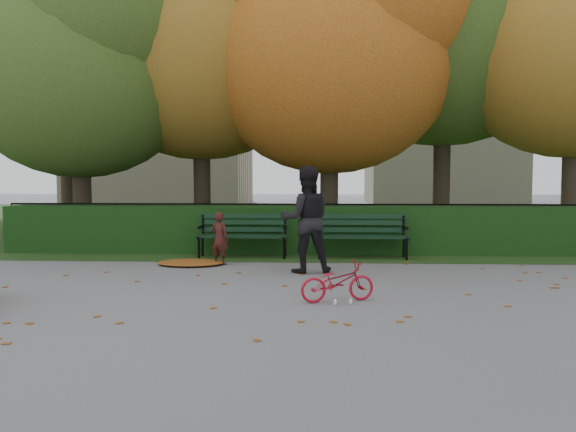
{
  "coord_description": "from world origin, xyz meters",
  "views": [
    {
      "loc": [
        0.17,
        -7.56,
        1.63
      ],
      "look_at": [
        -0.28,
        1.44,
        1.0
      ],
      "focal_mm": 35.0,
      "sensor_mm": 36.0,
      "label": 1
    }
  ],
  "objects_px": {
    "tree_a": "(88,53)",
    "tree_b": "(212,27)",
    "tree_d": "(462,5)",
    "child": "(220,238)",
    "tree_f": "(73,41)",
    "bicycle": "(337,282)",
    "bench_left": "(243,232)",
    "adult": "(306,219)",
    "bench_right": "(362,232)",
    "tree_c": "(344,41)"
  },
  "relations": [
    {
      "from": "tree_a",
      "to": "tree_b",
      "type": "xyz_separation_m",
      "value": [
        2.74,
        1.17,
        0.88
      ]
    },
    {
      "from": "tree_a",
      "to": "tree_d",
      "type": "distance_m",
      "value": 9.33
    },
    {
      "from": "tree_d",
      "to": "child",
      "type": "bearing_deg",
      "value": -140.51
    },
    {
      "from": "tree_f",
      "to": "bicycle",
      "type": "relative_size",
      "value": 9.23
    },
    {
      "from": "bench_left",
      "to": "child",
      "type": "height_order",
      "value": "child"
    },
    {
      "from": "tree_d",
      "to": "child",
      "type": "height_order",
      "value": "tree_d"
    },
    {
      "from": "bench_left",
      "to": "adult",
      "type": "bearing_deg",
      "value": -53.35
    },
    {
      "from": "tree_b",
      "to": "bench_right",
      "type": "height_order",
      "value": "tree_b"
    },
    {
      "from": "tree_a",
      "to": "adult",
      "type": "xyz_separation_m",
      "value": [
        5.19,
        -3.63,
        -3.61
      ]
    },
    {
      "from": "bench_left",
      "to": "bicycle",
      "type": "height_order",
      "value": "bench_left"
    },
    {
      "from": "tree_b",
      "to": "bicycle",
      "type": "distance_m",
      "value": 9.19
    },
    {
      "from": "tree_b",
      "to": "adult",
      "type": "distance_m",
      "value": 7.02
    },
    {
      "from": "tree_d",
      "to": "bench_right",
      "type": "distance_m",
      "value": 7.07
    },
    {
      "from": "tree_b",
      "to": "bench_left",
      "type": "xyz_separation_m",
      "value": [
        1.14,
        -3.04,
        -4.88
      ]
    },
    {
      "from": "tree_d",
      "to": "bench_right",
      "type": "relative_size",
      "value": 5.32
    },
    {
      "from": "tree_d",
      "to": "tree_b",
      "type": "bearing_deg",
      "value": -175.62
    },
    {
      "from": "tree_c",
      "to": "bicycle",
      "type": "relative_size",
      "value": 8.04
    },
    {
      "from": "tree_b",
      "to": "tree_d",
      "type": "height_order",
      "value": "tree_d"
    },
    {
      "from": "tree_a",
      "to": "tree_c",
      "type": "xyz_separation_m",
      "value": [
        6.02,
        0.38,
        0.3
      ]
    },
    {
      "from": "tree_a",
      "to": "tree_c",
      "type": "bearing_deg",
      "value": 3.65
    },
    {
      "from": "tree_f",
      "to": "child",
      "type": "height_order",
      "value": "tree_f"
    },
    {
      "from": "tree_b",
      "to": "bench_left",
      "type": "bearing_deg",
      "value": -69.42
    },
    {
      "from": "tree_a",
      "to": "adult",
      "type": "distance_m",
      "value": 7.3
    },
    {
      "from": "bicycle",
      "to": "tree_a",
      "type": "bearing_deg",
      "value": 26.58
    },
    {
      "from": "child",
      "to": "tree_b",
      "type": "bearing_deg",
      "value": -55.44
    },
    {
      "from": "tree_c",
      "to": "bench_left",
      "type": "height_order",
      "value": "tree_c"
    },
    {
      "from": "child",
      "to": "tree_d",
      "type": "bearing_deg",
      "value": -117.64
    },
    {
      "from": "tree_b",
      "to": "bicycle",
      "type": "xyz_separation_m",
      "value": [
        2.9,
        -7.04,
        -5.14
      ]
    },
    {
      "from": "tree_b",
      "to": "tree_d",
      "type": "distance_m",
      "value": 6.37
    },
    {
      "from": "bench_left",
      "to": "bench_right",
      "type": "relative_size",
      "value": 1.0
    },
    {
      "from": "tree_b",
      "to": "tree_c",
      "type": "xyz_separation_m",
      "value": [
        3.28,
        -0.78,
        -0.58
      ]
    },
    {
      "from": "tree_c",
      "to": "tree_d",
      "type": "bearing_deg",
      "value": 22.61
    },
    {
      "from": "tree_d",
      "to": "child",
      "type": "xyz_separation_m",
      "value": [
        -5.49,
        -4.52,
        -5.49
      ]
    },
    {
      "from": "tree_a",
      "to": "bicycle",
      "type": "height_order",
      "value": "tree_a"
    },
    {
      "from": "bench_left",
      "to": "child",
      "type": "xyz_separation_m",
      "value": [
        -0.31,
        -0.99,
        -0.03
      ]
    },
    {
      "from": "tree_f",
      "to": "bench_left",
      "type": "height_order",
      "value": "tree_f"
    },
    {
      "from": "tree_b",
      "to": "child",
      "type": "xyz_separation_m",
      "value": [
        0.84,
        -4.04,
        -4.91
      ]
    },
    {
      "from": "tree_b",
      "to": "adult",
      "type": "bearing_deg",
      "value": -62.96
    },
    {
      "from": "bench_left",
      "to": "tree_d",
      "type": "bearing_deg",
      "value": 34.26
    },
    {
      "from": "tree_d",
      "to": "adult",
      "type": "xyz_separation_m",
      "value": [
        -3.87,
        -5.28,
        -5.08
      ]
    },
    {
      "from": "child",
      "to": "adult",
      "type": "distance_m",
      "value": 1.83
    },
    {
      "from": "adult",
      "to": "bicycle",
      "type": "relative_size",
      "value": 1.82
    },
    {
      "from": "tree_f",
      "to": "bicycle",
      "type": "height_order",
      "value": "tree_f"
    },
    {
      "from": "bench_right",
      "to": "tree_b",
      "type": "bearing_deg",
      "value": 139.33
    },
    {
      "from": "tree_a",
      "to": "child",
      "type": "distance_m",
      "value": 6.11
    },
    {
      "from": "tree_f",
      "to": "adult",
      "type": "xyz_separation_m",
      "value": [
        7.14,
        -7.29,
        -4.79
      ]
    },
    {
      "from": "tree_c",
      "to": "tree_d",
      "type": "xyz_separation_m",
      "value": [
        3.04,
        1.27,
        1.16
      ]
    },
    {
      "from": "tree_f",
      "to": "bench_right",
      "type": "height_order",
      "value": "tree_f"
    },
    {
      "from": "bench_right",
      "to": "bicycle",
      "type": "bearing_deg",
      "value": -99.15
    },
    {
      "from": "bench_left",
      "to": "adult",
      "type": "relative_size",
      "value": 0.99
    }
  ]
}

